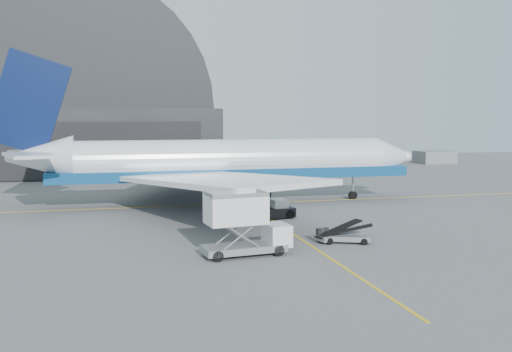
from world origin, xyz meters
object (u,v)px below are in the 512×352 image
object	(u,v)px
catering_truck	(243,225)
pushback_tug	(274,211)
belt_loader_b	(345,237)
belt_loader_a	(338,235)
airliner	(218,163)

from	to	relation	value
catering_truck	pushback_tug	size ratio (longest dim) A/B	1.52
catering_truck	belt_loader_b	distance (m)	9.80
belt_loader_a	airliner	bearing A→B (deg)	89.10
airliner	pushback_tug	world-z (taller)	airliner
pushback_tug	belt_loader_b	distance (m)	13.18
airliner	belt_loader_a	distance (m)	24.13
airliner	catering_truck	xyz separation A→B (m)	(-2.64, -25.81, -2.73)
pushback_tug	belt_loader_a	size ratio (longest dim) A/B	1.02
pushback_tug	belt_loader_a	distance (m)	12.39
airliner	pushback_tug	distance (m)	12.19
catering_truck	belt_loader_b	xyz separation A→B (m)	(9.36, 2.25, -1.85)
belt_loader_b	belt_loader_a	bearing A→B (deg)	134.93
belt_loader_a	belt_loader_b	world-z (taller)	belt_loader_a
airliner	pushback_tug	size ratio (longest dim) A/B	11.24
catering_truck	belt_loader_a	world-z (taller)	catering_truck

